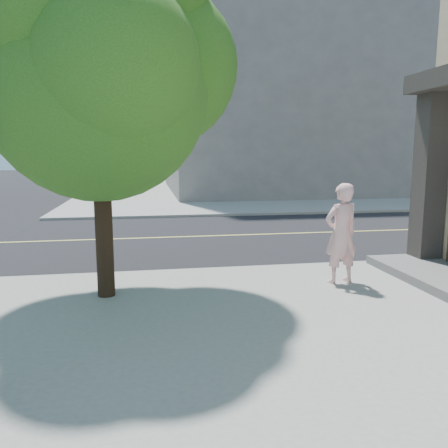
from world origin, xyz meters
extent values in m
cube|color=black|center=(0.00, 4.50, 0.01)|extent=(140.00, 9.00, 0.01)
cube|color=gray|center=(13.50, 21.50, 0.06)|extent=(29.00, 25.00, 0.12)
cube|color=#35302B|center=(9.70, -0.50, 2.22)|extent=(0.55, 0.55, 4.20)
cube|color=slate|center=(14.00, 22.00, 7.12)|extent=(18.00, 16.00, 14.00)
imported|color=#F6B4B2|center=(7.08, -1.61, 1.12)|extent=(0.81, 0.62, 2.00)
cylinder|color=black|center=(2.53, -1.66, 1.68)|extent=(0.31, 0.31, 3.12)
sphere|color=#346C1E|center=(2.53, -1.66, 3.75)|extent=(3.81, 3.81, 3.81)
sphere|color=#346C1E|center=(3.57, -1.14, 4.27)|extent=(2.94, 2.94, 2.94)
sphere|color=#346C1E|center=(1.66, -0.97, 4.45)|extent=(2.77, 2.77, 2.77)
sphere|color=#346C1E|center=(2.88, -2.62, 4.01)|extent=(2.60, 2.60, 2.60)
sphere|color=#346C1E|center=(2.01, -2.36, 4.79)|extent=(2.42, 2.42, 2.42)
camera|label=1|loc=(3.30, -9.77, 2.68)|focal=35.71mm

